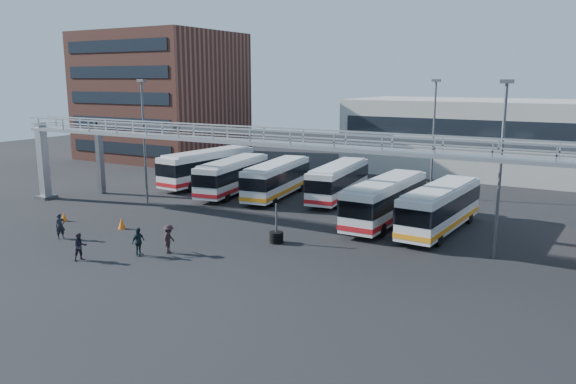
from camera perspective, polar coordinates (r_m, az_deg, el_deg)
The scene contains 20 objects.
ground at distance 32.77m, azimuth -3.41°, elevation -6.80°, with size 140.00×140.00×0.00m, color black.
gantry at distance 36.48m, azimuth 1.56°, elevation 3.97°, with size 51.40×5.15×7.10m.
apartment_building at distance 75.86m, azimuth -12.70°, elevation 9.47°, with size 18.00×15.00×16.00m, color brown.
warehouse at distance 64.48m, azimuth 25.25°, elevation 4.79°, with size 42.00×14.00×8.00m, color #9E9E99.
light_pole_left at distance 47.68m, azimuth -14.42°, elevation 5.64°, with size 0.70×0.35×10.21m.
light_pole_mid at distance 33.67m, azimuth 20.83°, elevation 2.98°, with size 0.70×0.35×10.21m.
light_pole_back at distance 49.94m, azimuth 14.57°, elevation 5.88°, with size 0.70×0.35×10.21m.
bus_1 at distance 55.21m, azimuth -8.13°, elevation 2.62°, with size 3.46×11.40×3.41m.
bus_2 at distance 50.75m, azimuth -5.62°, elevation 1.74°, with size 3.87×10.60×3.15m.
bus_3 at distance 49.01m, azimuth -1.12°, elevation 1.44°, with size 3.90×10.56×3.13m.
bus_4 at distance 48.19m, azimuth 5.15°, elevation 1.20°, with size 3.50×10.42×3.10m.
bus_5 at distance 40.53m, azimuth 9.90°, elevation -0.75°, with size 2.65×10.78×3.26m.
bus_6 at distance 39.30m, azimuth 15.22°, elevation -1.43°, with size 3.06×10.62×3.19m.
pedestrian_a at distance 39.41m, azimuth -22.13°, elevation -3.23°, with size 0.61×0.40×1.67m, color black.
pedestrian_b at distance 34.37m, azimuth -20.38°, elevation -5.23°, with size 0.79×0.61×1.62m, color #2C2432.
pedestrian_c at distance 34.25m, azimuth -12.00°, elevation -4.70°, with size 1.13×0.65×1.75m, color #2E1F21.
pedestrian_d at distance 34.19m, azimuth -14.97°, elevation -4.91°, with size 1.00×0.41×1.70m, color #19272D.
cone_left at distance 44.24m, azimuth -21.80°, elevation -2.33°, with size 0.43×0.43×0.68m, color orange.
cone_right at distance 40.65m, azimuth -16.54°, elevation -3.06°, with size 0.50×0.50×0.80m, color orange.
tire_stack at distance 35.73m, azimuth -1.19°, elevation -4.50°, with size 0.90×0.90×2.56m.
Camera 1 is at (17.16, -25.97, 10.24)m, focal length 35.00 mm.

